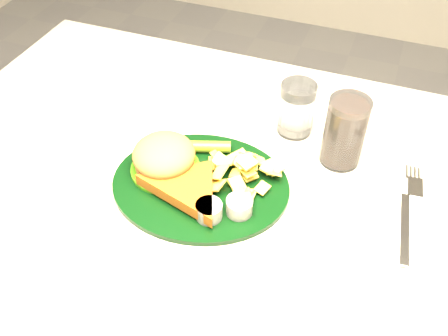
# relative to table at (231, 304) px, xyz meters

# --- Properties ---
(table) EXTENTS (1.20, 0.80, 0.75)m
(table) POSITION_rel_table_xyz_m (0.00, 0.00, 0.00)
(table) COLOR #ABA69B
(table) RESTS_ON ground
(dinner_plate) EXTENTS (0.34, 0.29, 0.07)m
(dinner_plate) POSITION_rel_table_xyz_m (-0.05, -0.02, 0.41)
(dinner_plate) COLOR black
(dinner_plate) RESTS_ON table
(water_glass) EXTENTS (0.08, 0.08, 0.10)m
(water_glass) POSITION_rel_table_xyz_m (0.06, 0.18, 0.43)
(water_glass) COLOR silver
(water_glass) RESTS_ON table
(cola_glass) EXTENTS (0.07, 0.07, 0.13)m
(cola_glass) POSITION_rel_table_xyz_m (0.15, 0.13, 0.44)
(cola_glass) COLOR black
(cola_glass) RESTS_ON table
(fork_napkin) EXTENTS (0.16, 0.20, 0.01)m
(fork_napkin) POSITION_rel_table_xyz_m (0.28, 0.02, 0.38)
(fork_napkin) COLOR silver
(fork_napkin) RESTS_ON table
(ramekin) EXTENTS (0.04, 0.04, 0.02)m
(ramekin) POSITION_rel_table_xyz_m (-0.26, 0.11, 0.39)
(ramekin) COLOR silver
(ramekin) RESTS_ON table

